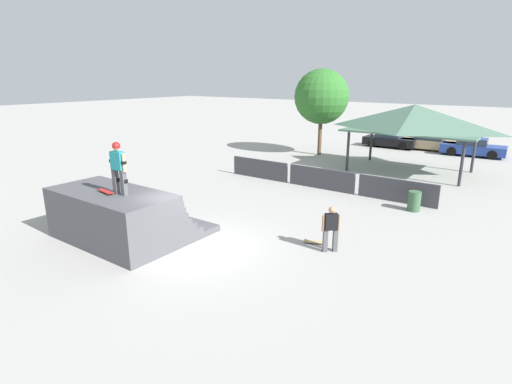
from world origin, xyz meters
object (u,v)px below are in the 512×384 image
(skater_on_deck, at_px, (118,165))
(tree_beside_pavilion, at_px, (322,97))
(parked_car_tan, at_px, (431,142))
(parked_car_blue, at_px, (473,148))
(parked_car_black, at_px, (390,140))
(skateboard_on_deck, at_px, (106,191))
(trash_bin, at_px, (414,201))
(skateboard_on_ground, at_px, (315,242))
(bystander_walking, at_px, (331,227))

(skater_on_deck, relative_size, tree_beside_pavilion, 0.28)
(parked_car_tan, relative_size, parked_car_blue, 1.04)
(tree_beside_pavilion, xyz_separation_m, parked_car_black, (3.12, 6.21, -3.53))
(skateboard_on_deck, xyz_separation_m, parked_car_black, (1.36, 24.94, -1.24))
(parked_car_black, distance_m, parked_car_blue, 6.01)
(skateboard_on_deck, bearing_deg, parked_car_tan, 90.09)
(trash_bin, bearing_deg, skateboard_on_ground, -107.56)
(parked_car_black, height_order, parked_car_tan, same)
(tree_beside_pavilion, bearing_deg, skateboard_on_ground, -63.28)
(skater_on_deck, distance_m, trash_bin, 11.89)
(parked_car_black, bearing_deg, bystander_walking, -76.20)
(skater_on_deck, distance_m, tree_beside_pavilion, 18.72)
(bystander_walking, bearing_deg, parked_car_tan, -126.68)
(skateboard_on_ground, bearing_deg, bystander_walking, 138.02)
(skater_on_deck, height_order, parked_car_tan, skater_on_deck)
(skateboard_on_deck, distance_m, parked_car_black, 25.01)
(tree_beside_pavilion, bearing_deg, bystander_walking, -61.59)
(trash_bin, distance_m, parked_car_tan, 16.14)
(skateboard_on_deck, height_order, parked_car_black, skateboard_on_deck)
(tree_beside_pavilion, relative_size, trash_bin, 7.12)
(trash_bin, bearing_deg, parked_car_tan, 100.81)
(bystander_walking, relative_size, skateboard_on_ground, 1.89)
(bystander_walking, xyz_separation_m, parked_car_blue, (1.04, 21.02, -0.25))
(skater_on_deck, bearing_deg, parked_car_blue, 68.74)
(bystander_walking, relative_size, parked_car_black, 0.37)
(skateboard_on_ground, bearing_deg, skateboard_on_deck, 15.07)
(skateboard_on_deck, xyz_separation_m, parked_car_blue, (7.38, 24.79, -1.24))
(skater_on_deck, height_order, skateboard_on_deck, skater_on_deck)
(parked_car_tan, bearing_deg, skater_on_deck, -97.90)
(bystander_walking, xyz_separation_m, trash_bin, (1.06, 5.83, -0.42))
(skater_on_deck, relative_size, skateboard_on_ground, 2.13)
(skateboard_on_ground, relative_size, parked_car_blue, 0.19)
(bystander_walking, distance_m, parked_car_blue, 21.04)
(trash_bin, bearing_deg, parked_car_blue, 90.07)
(skater_on_deck, relative_size, trash_bin, 2.03)
(bystander_walking, bearing_deg, parked_car_black, -118.64)
(tree_beside_pavilion, xyz_separation_m, parked_car_tan, (6.12, 6.73, -3.52))
(skateboard_on_deck, bearing_deg, bystander_walking, 40.63)
(bystander_walking, xyz_separation_m, parked_car_black, (-4.97, 21.16, -0.25))
(skater_on_deck, relative_size, parked_car_tan, 0.39)
(trash_bin, height_order, parked_car_tan, parked_car_tan)
(parked_car_tan, bearing_deg, skateboard_on_ground, -85.84)
(skateboard_on_deck, height_order, parked_car_tan, skateboard_on_deck)
(trash_bin, relative_size, parked_car_tan, 0.19)
(trash_bin, xyz_separation_m, parked_car_tan, (-3.03, 15.85, 0.18))
(parked_car_blue, bearing_deg, trash_bin, -92.30)
(parked_car_black, height_order, parked_car_blue, same)
(bystander_walking, distance_m, parked_car_tan, 21.77)
(tree_beside_pavilion, distance_m, parked_car_blue, 11.51)
(parked_car_blue, bearing_deg, skater_on_deck, -107.96)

